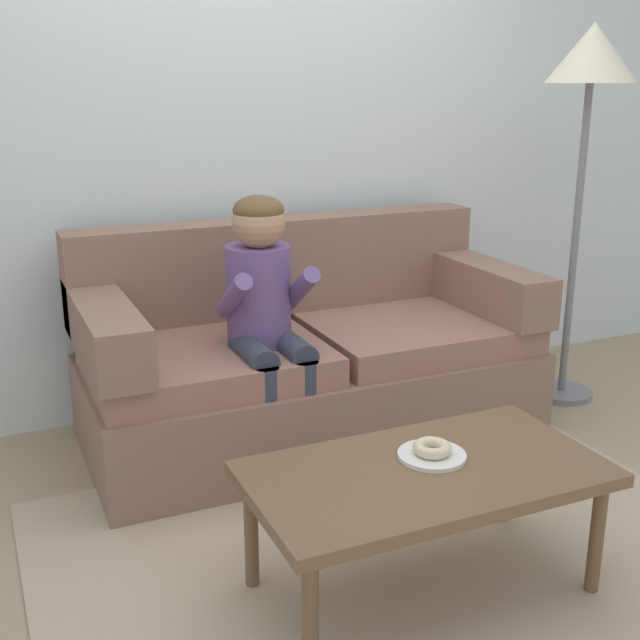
{
  "coord_description": "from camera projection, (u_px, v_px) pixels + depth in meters",
  "views": [
    {
      "loc": [
        -1.19,
        -2.22,
        1.53
      ],
      "look_at": [
        0.0,
        0.45,
        0.65
      ],
      "focal_mm": 45.02,
      "sensor_mm": 36.0,
      "label": 1
    }
  ],
  "objects": [
    {
      "name": "ground",
      "position": [
        372.0,
        529.0,
        2.84
      ],
      "size": [
        10.0,
        10.0,
        0.0
      ],
      "primitive_type": "plane",
      "color": "#9E896B"
    },
    {
      "name": "wall_back",
      "position": [
        235.0,
        108.0,
        3.66
      ],
      "size": [
        8.0,
        0.1,
        2.8
      ],
      "primitive_type": "cube",
      "color": "silver",
      "rests_on": "ground"
    },
    {
      "name": "area_rug",
      "position": [
        407.0,
        564.0,
        2.62
      ],
      "size": [
        2.32,
        1.85,
        0.01
      ],
      "primitive_type": "cube",
      "color": "tan",
      "rests_on": "ground"
    },
    {
      "name": "couch",
      "position": [
        307.0,
        361.0,
        3.53
      ],
      "size": [
        1.93,
        0.9,
        0.93
      ],
      "color": "#846051",
      "rests_on": "ground"
    },
    {
      "name": "coffee_table",
      "position": [
        425.0,
        481.0,
        2.39
      ],
      "size": [
        1.07,
        0.58,
        0.42
      ],
      "color": "brown",
      "rests_on": "ground"
    },
    {
      "name": "person_child",
      "position": [
        266.0,
        307.0,
        3.15
      ],
      "size": [
        0.34,
        0.58,
        1.1
      ],
      "color": "#664C84",
      "rests_on": "ground"
    },
    {
      "name": "plate",
      "position": [
        432.0,
        455.0,
        2.45
      ],
      "size": [
        0.21,
        0.21,
        0.01
      ],
      "primitive_type": "cylinder",
      "color": "white",
      "rests_on": "coffee_table"
    },
    {
      "name": "donut",
      "position": [
        432.0,
        448.0,
        2.44
      ],
      "size": [
        0.17,
        0.17,
        0.04
      ],
      "primitive_type": "torus",
      "rotation": [
        0.0,
        0.0,
        2.21
      ],
      "color": "beige",
      "rests_on": "plate"
    },
    {
      "name": "toy_controller",
      "position": [
        518.0,
        485.0,
        3.09
      ],
      "size": [
        0.23,
        0.09,
        0.05
      ],
      "rotation": [
        0.0,
        0.0,
        0.21
      ],
      "color": "#339E56",
      "rests_on": "ground"
    },
    {
      "name": "floor_lamp",
      "position": [
        590.0,
        83.0,
        3.61
      ],
      "size": [
        0.41,
        0.41,
        1.77
      ],
      "color": "slate",
      "rests_on": "ground"
    }
  ]
}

